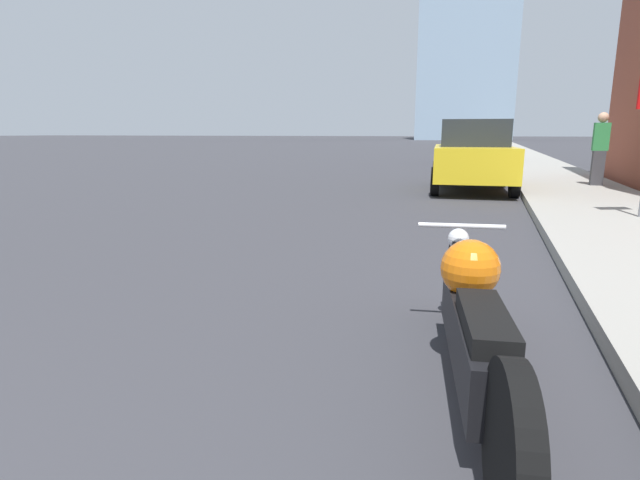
{
  "coord_description": "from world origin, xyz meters",
  "views": [
    {
      "loc": [
        3.0,
        1.12,
        1.48
      ],
      "look_at": [
        1.6,
        5.4,
        0.51
      ],
      "focal_mm": 28.0,
      "sensor_mm": 36.0,
      "label": 1
    }
  ],
  "objects": [
    {
      "name": "sidewalk",
      "position": [
        5.15,
        40.0,
        0.07
      ],
      "size": [
        2.59,
        240.0,
        0.15
      ],
      "color": "gray",
      "rests_on": "ground_plane"
    },
    {
      "name": "motorcycle",
      "position": [
        3.0,
        3.98,
        0.42
      ],
      "size": [
        0.7,
        2.77,
        0.84
      ],
      "rotation": [
        0.0,
        0.0,
        0.15
      ],
      "color": "black",
      "rests_on": "ground_plane"
    },
    {
      "name": "parked_car_yellow",
      "position": [
        2.7,
        14.54,
        0.89
      ],
      "size": [
        2.23,
        4.11,
        1.78
      ],
      "rotation": [
        0.0,
        0.0,
        0.08
      ],
      "color": "gold",
      "rests_on": "ground_plane"
    },
    {
      "name": "parked_car_blue",
      "position": [
        2.7,
        27.27,
        0.91
      ],
      "size": [
        1.91,
        3.88,
        1.85
      ],
      "rotation": [
        0.0,
        0.0,
        0.02
      ],
      "color": "#1E3899",
      "rests_on": "ground_plane"
    },
    {
      "name": "pedestrian",
      "position": [
        5.75,
        15.51,
        1.1
      ],
      "size": [
        0.36,
        0.25,
        1.82
      ],
      "color": "#38383D",
      "rests_on": "sidewalk"
    }
  ]
}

